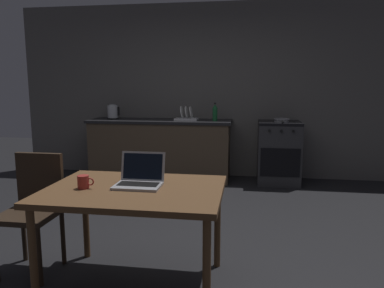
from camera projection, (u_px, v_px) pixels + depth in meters
ground_plane at (164, 242)px, 3.36m from camera, size 12.00×12.00×0.00m
back_wall at (220, 91)px, 5.69m from camera, size 6.40×0.10×2.66m
kitchen_counter at (161, 149)px, 5.62m from camera, size 2.16×0.64×0.90m
stove_oven at (279, 152)px, 5.36m from camera, size 0.60×0.62×0.90m
dining_table at (134, 198)px, 2.53m from camera, size 1.21×0.88×0.73m
chair at (34, 204)px, 2.82m from camera, size 0.40×0.40×0.90m
laptop at (139, 179)px, 2.57m from camera, size 0.32×0.27×0.22m
electric_kettle at (113, 112)px, 5.64m from camera, size 0.19×0.17×0.22m
bottle at (215, 112)px, 5.36m from camera, size 0.07×0.07×0.26m
frying_pan at (282, 120)px, 5.25m from camera, size 0.23×0.40×0.05m
coffee_mug at (84, 182)px, 2.50m from camera, size 0.12×0.08×0.09m
dish_rack at (187, 117)px, 5.48m from camera, size 0.34×0.26×0.21m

